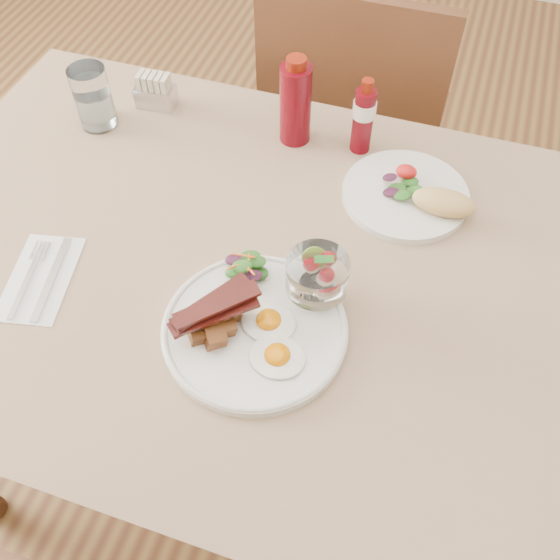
{
  "coord_description": "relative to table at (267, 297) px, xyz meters",
  "views": [
    {
      "loc": [
        0.22,
        -0.6,
        1.55
      ],
      "look_at": [
        0.05,
        -0.07,
        0.82
      ],
      "focal_mm": 40.0,
      "sensor_mm": 36.0,
      "label": 1
    }
  ],
  "objects": [
    {
      "name": "water_glass",
      "position": [
        -0.43,
        0.24,
        0.14
      ],
      "size": [
        0.07,
        0.07,
        0.12
      ],
      "color": "white",
      "rests_on": "table"
    },
    {
      "name": "sugar_caddy",
      "position": [
        -0.35,
        0.33,
        0.12
      ],
      "size": [
        0.08,
        0.05,
        0.07
      ],
      "rotation": [
        0.0,
        0.0,
        0.08
      ],
      "color": "silver",
      "rests_on": "table"
    },
    {
      "name": "fried_eggs",
      "position": [
        0.06,
        -0.14,
        0.11
      ],
      "size": [
        0.14,
        0.15,
        0.02
      ],
      "rotation": [
        0.0,
        0.0,
        -0.4
      ],
      "color": "white",
      "rests_on": "main_plate"
    },
    {
      "name": "table",
      "position": [
        0.0,
        0.0,
        0.0
      ],
      "size": [
        1.33,
        0.88,
        0.75
      ],
      "color": "#59321C",
      "rests_on": "ground"
    },
    {
      "name": "main_plate",
      "position": [
        0.03,
        -0.13,
        0.1
      ],
      "size": [
        0.28,
        0.28,
        0.02
      ],
      "primitive_type": "cylinder",
      "color": "white",
      "rests_on": "table"
    },
    {
      "name": "bacon_potato_pile",
      "position": [
        -0.03,
        -0.15,
        0.13
      ],
      "size": [
        0.12,
        0.12,
        0.06
      ],
      "rotation": [
        0.0,
        0.0,
        0.38
      ],
      "color": "brown",
      "rests_on": "main_plate"
    },
    {
      "name": "napkin_cutlery",
      "position": [
        -0.34,
        -0.14,
        0.09
      ],
      "size": [
        0.13,
        0.2,
        0.01
      ],
      "rotation": [
        0.0,
        0.0,
        0.21
      ],
      "color": "white",
      "rests_on": "table"
    },
    {
      "name": "chair_far",
      "position": [
        0.0,
        0.66,
        -0.14
      ],
      "size": [
        0.42,
        0.42,
        0.93
      ],
      "color": "#59321C",
      "rests_on": "ground"
    },
    {
      "name": "fruit_cup",
      "position": [
        0.1,
        -0.05,
        0.16
      ],
      "size": [
        0.1,
        0.1,
        0.1
      ],
      "rotation": [
        0.0,
        0.0,
        -0.14
      ],
      "color": "white",
      "rests_on": "main_plate"
    },
    {
      "name": "side_salad",
      "position": [
        -0.02,
        -0.04,
        0.12
      ],
      "size": [
        0.08,
        0.07,
        0.04
      ],
      "rotation": [
        0.0,
        0.0,
        -0.29
      ],
      "color": "#1C4B14",
      "rests_on": "main_plate"
    },
    {
      "name": "second_plate",
      "position": [
        0.2,
        0.22,
        0.1
      ],
      "size": [
        0.24,
        0.23,
        0.06
      ],
      "rotation": [
        0.0,
        0.0,
        0.08
      ],
      "color": "white",
      "rests_on": "table"
    },
    {
      "name": "hot_sauce_bottle",
      "position": [
        0.08,
        0.33,
        0.16
      ],
      "size": [
        0.06,
        0.06,
        0.15
      ],
      "rotation": [
        0.0,
        0.0,
        0.37
      ],
      "color": "#5C050F",
      "rests_on": "table"
    },
    {
      "name": "ketchup_bottle",
      "position": [
        -0.05,
        0.32,
        0.17
      ],
      "size": [
        0.06,
        0.06,
        0.17
      ],
      "rotation": [
        0.0,
        0.0,
        0.05
      ],
      "color": "#5C050F",
      "rests_on": "table"
    }
  ]
}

